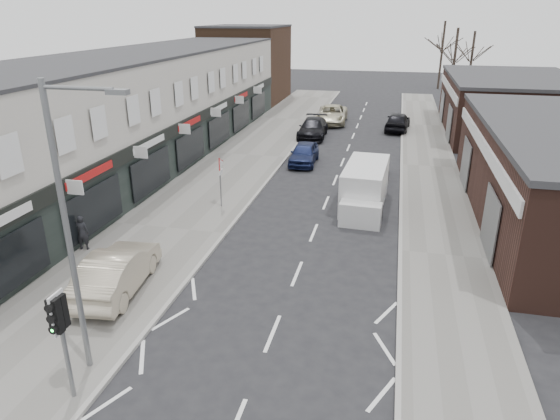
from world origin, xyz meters
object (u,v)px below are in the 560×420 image
Objects in this scene: warning_sign at (220,168)px; white_van at (365,188)px; traffic_light at (60,322)px; parked_car_right_a at (373,169)px; pedestrian at (82,232)px; parked_car_left_b at (313,128)px; parked_car_right_b at (398,121)px; sedan_on_pavement at (117,271)px; parked_car_left_a at (304,153)px; parked_car_left_c at (332,114)px; street_lamp at (71,220)px.

white_van is at bearing 14.64° from warning_sign.
traffic_light reaches higher than parked_car_right_a.
parked_car_left_b is (6.01, 22.87, -0.14)m from pedestrian.
parked_car_right_b is (1.49, 18.96, -0.25)m from white_van.
sedan_on_pavement is at bearing 107.41° from traffic_light.
parked_car_left_a is 0.99× the size of parked_car_right_a.
warning_sign reaches higher than parked_car_left_c.
sedan_on_pavement is at bearing 77.40° from parked_car_right_b.
sedan_on_pavement is 25.72m from parked_car_left_b.
parked_car_left_b is (1.34, 29.53, -3.86)m from street_lamp.
pedestrian is (-4.80, 7.87, -1.52)m from traffic_light.
white_van is 21.28m from parked_car_left_c.
warning_sign reaches higher than parked_car_right_b.
parked_car_right_a is (8.22, 15.44, -0.21)m from sedan_on_pavement.
warning_sign is (-0.63, 12.80, -2.42)m from street_lamp.
parked_car_right_a is (5.39, -10.13, -0.07)m from parked_car_left_b.
white_van is at bearing 90.69° from parked_car_right_b.
parked_car_left_c is (0.75, 5.96, 0.04)m from parked_car_left_b.
street_lamp is at bearing 113.85° from pedestrian.
parked_car_left_c is (-4.44, 20.82, -0.26)m from white_van.
parked_car_right_a is (6.60, 20.61, -1.73)m from traffic_light.
parked_car_right_a is 14.30m from parked_car_right_b.
warning_sign is 0.47× the size of parked_car_left_c.
parked_car_right_b is (7.90, 34.85, -1.62)m from traffic_light.
parked_car_left_b is 6.01m from parked_car_left_c.
street_lamp reaches higher than traffic_light.
street_lamp reaches higher than white_van.
parked_car_right_b is (12.70, 26.98, -0.09)m from pedestrian.
traffic_light is at bearing -95.75° from parked_car_left_c.
white_van is 1.12× the size of parked_car_left_b.
traffic_light is 0.74× the size of parked_car_left_a.
pedestrian is at bearing -47.03° from sedan_on_pavement.
street_lamp is at bearing 81.77° from parked_car_right_b.
white_van is (6.53, 14.67, -3.57)m from street_lamp.
traffic_light reaches higher than parked_car_left_a.
warning_sign reaches higher than parked_car_left_a.
traffic_light is at bearing -109.03° from white_van.
white_van reaches higher than pedestrian.
sedan_on_pavement is at bearing -102.45° from parked_car_left_a.
sedan_on_pavement reaches higher than parked_car_left_a.
street_lamp is 1.54× the size of parked_car_left_b.
parked_car_right_a is (0.19, 4.73, -0.36)m from white_van.
street_lamp is 16.45m from white_van.
parked_car_left_a is at bearing -93.00° from parked_car_left_c.
parked_car_right_b is (1.30, 14.24, 0.11)m from parked_car_right_a.
traffic_light is 36.79m from parked_car_left_c.
parked_car_right_b is at bearing 67.43° from warning_sign.
white_van is 1.02× the size of parked_car_left_c.
street_lamp is 1.38× the size of white_van.
warning_sign is 1.75× the size of pedestrian.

